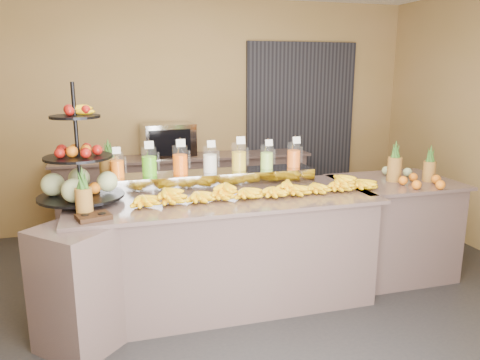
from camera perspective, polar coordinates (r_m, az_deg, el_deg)
name	(u,v)px	position (r m, az deg, el deg)	size (l,w,h in m)	color
ground	(233,316)	(3.94, -0.82, -16.26)	(6.00, 6.00, 0.00)	black
room_envelope	(230,78)	(4.24, -1.25, 12.34)	(6.04, 5.02, 2.82)	olive
buffet_counter	(212,252)	(3.95, -3.48, -8.77)	(2.75, 1.25, 0.93)	#856660
right_counter	(392,227)	(4.76, 18.05, -5.47)	(1.08, 0.88, 0.93)	#856660
back_ledge	(186,193)	(5.83, -6.65, -1.53)	(3.10, 0.55, 0.93)	#856660
pitcher_tray	(210,180)	(4.09, -3.64, -0.02)	(1.85, 0.30, 0.15)	gray
juice_pitcher_orange_a	(117,166)	(3.97, -14.73, 1.61)	(0.11, 0.12, 0.27)	silver
juice_pitcher_green	(149,163)	(3.98, -11.00, 2.02)	(0.13, 0.13, 0.31)	silver
juice_pitcher_orange_b	(180,161)	(4.01, -7.31, 2.27)	(0.13, 0.13, 0.32)	silver
juice_pitcher_milk	(210,161)	(4.06, -3.67, 2.38)	(0.12, 0.13, 0.29)	silver
juice_pitcher_lemon	(239,158)	(4.12, -0.14, 2.68)	(0.13, 0.14, 0.32)	silver
juice_pitcher_lime	(267,158)	(4.20, 3.28, 2.68)	(0.12, 0.12, 0.28)	silver
juice_pitcher_orange_c	(294,156)	(4.29, 6.57, 2.91)	(0.12, 0.13, 0.30)	silver
banana_heap	(258,188)	(3.84, 2.26, -1.00)	(2.10, 0.19, 0.17)	yellow
fruit_stand	(86,173)	(3.82, -18.31, 0.83)	(0.84, 0.84, 0.93)	black
condiment_caddy	(94,217)	(3.42, -17.41, -4.29)	(0.22, 0.17, 0.03)	black
pineapple_left_a	(84,198)	(3.49, -18.50, -2.09)	(0.12, 0.12, 0.36)	brown
pineapple_left_b	(110,171)	(4.12, -15.62, 1.03)	(0.16, 0.16, 0.46)	brown
right_fruit_pile	(416,176)	(4.56, 20.66, 0.48)	(0.43, 0.41, 0.23)	brown
oven_warmer	(168,140)	(5.67, -8.79, 4.83)	(0.60, 0.42, 0.40)	gray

